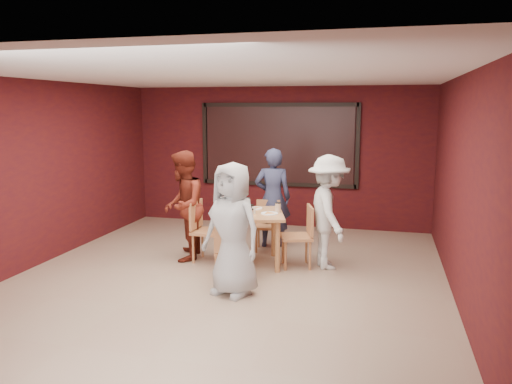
% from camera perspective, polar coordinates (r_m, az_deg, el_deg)
% --- Properties ---
extents(floor, '(7.00, 7.00, 0.00)m').
position_cam_1_polar(floor, '(7.07, -3.49, -10.09)').
color(floor, tan).
rests_on(floor, ground).
extents(window_blinds, '(3.00, 0.02, 1.50)m').
position_cam_1_polar(window_blinds, '(10.02, 2.56, 5.41)').
color(window_blinds, black).
extents(dining_table, '(1.27, 1.27, 0.96)m').
position_cam_1_polar(dining_table, '(7.60, -0.83, -3.13)').
color(dining_table, tan).
rests_on(dining_table, floor).
extents(chair_front, '(0.45, 0.45, 0.79)m').
position_cam_1_polar(chair_front, '(6.90, -2.94, -6.67)').
color(chair_front, '#BC8049').
rests_on(chair_front, floor).
extents(chair_back, '(0.45, 0.45, 0.83)m').
position_cam_1_polar(chair_back, '(8.45, 1.33, -3.46)').
color(chair_back, '#BC8049').
rests_on(chair_back, floor).
extents(chair_left, '(0.47, 0.47, 0.95)m').
position_cam_1_polar(chair_left, '(7.85, -5.99, -4.02)').
color(chair_left, '#BC8049').
rests_on(chair_left, floor).
extents(chair_right, '(0.57, 0.57, 0.93)m').
position_cam_1_polar(chair_right, '(7.55, 5.24, -4.64)').
color(chair_right, '#BC8049').
rests_on(chair_right, floor).
extents(diner_front, '(0.98, 0.80, 1.71)m').
position_cam_1_polar(diner_front, '(6.36, -2.71, -4.26)').
color(diner_front, '#ACACAC').
rests_on(diner_front, floor).
extents(diner_back, '(0.69, 0.53, 1.71)m').
position_cam_1_polar(diner_back, '(8.56, 1.93, -0.66)').
color(diner_back, '#2F3455').
rests_on(diner_back, floor).
extents(diner_left, '(0.82, 0.96, 1.72)m').
position_cam_1_polar(diner_left, '(7.91, -8.33, -1.56)').
color(diner_left, maroon).
rests_on(diner_left, floor).
extents(diner_right, '(1.00, 1.26, 1.70)m').
position_cam_1_polar(diner_right, '(7.49, 8.30, -2.28)').
color(diner_right, silver).
rests_on(diner_right, floor).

